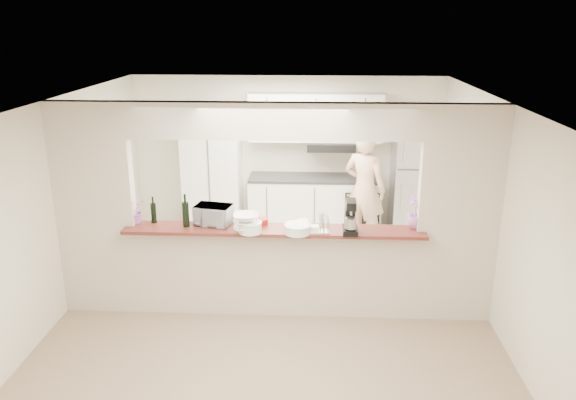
# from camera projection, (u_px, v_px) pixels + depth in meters

# --- Properties ---
(floor) EXTENTS (6.00, 6.00, 0.00)m
(floor) POSITION_uv_depth(u_px,v_px,m) (275.00, 312.00, 6.70)
(floor) COLOR gray
(floor) RESTS_ON ground
(tile_overlay) EXTENTS (5.00, 2.90, 0.01)m
(tile_overlay) POSITION_uv_depth(u_px,v_px,m) (283.00, 259.00, 8.18)
(tile_overlay) COLOR beige
(tile_overlay) RESTS_ON floor
(partition) EXTENTS (5.00, 0.15, 2.50)m
(partition) POSITION_uv_depth(u_px,v_px,m) (274.00, 194.00, 6.25)
(partition) COLOR beige
(partition) RESTS_ON floor
(bar_counter) EXTENTS (3.40, 0.38, 1.09)m
(bar_counter) POSITION_uv_depth(u_px,v_px,m) (274.00, 268.00, 6.52)
(bar_counter) COLOR beige
(bar_counter) RESTS_ON floor
(kitchen_cabinets) EXTENTS (3.15, 0.62, 2.25)m
(kitchen_cabinets) POSITION_uv_depth(u_px,v_px,m) (275.00, 174.00, 9.00)
(kitchen_cabinets) COLOR silver
(kitchen_cabinets) RESTS_ON floor
(refrigerator) EXTENTS (0.75, 0.70, 1.70)m
(refrigerator) POSITION_uv_depth(u_px,v_px,m) (416.00, 184.00, 8.86)
(refrigerator) COLOR #B8B9BE
(refrigerator) RESTS_ON floor
(flower_left) EXTENTS (0.31, 0.29, 0.29)m
(flower_left) POSITION_uv_depth(u_px,v_px,m) (136.00, 211.00, 6.45)
(flower_left) COLOR #D06EB4
(flower_left) RESTS_ON bar_counter
(wine_bottle_a) EXTENTS (0.06, 0.06, 0.31)m
(wine_bottle_a) POSITION_uv_depth(u_px,v_px,m) (154.00, 213.00, 6.47)
(wine_bottle_a) COLOR black
(wine_bottle_a) RESTS_ON bar_counter
(wine_bottle_b) EXTENTS (0.08, 0.08, 0.38)m
(wine_bottle_b) POSITION_uv_depth(u_px,v_px,m) (186.00, 214.00, 6.34)
(wine_bottle_b) COLOR black
(wine_bottle_b) RESTS_ON bar_counter
(toaster_oven) EXTENTS (0.46, 0.35, 0.23)m
(toaster_oven) POSITION_uv_depth(u_px,v_px,m) (213.00, 215.00, 6.42)
(toaster_oven) COLOR silver
(toaster_oven) RESTS_ON bar_counter
(serving_bowls) EXTENTS (0.29, 0.29, 0.20)m
(serving_bowls) POSITION_uv_depth(u_px,v_px,m) (246.00, 223.00, 6.19)
(serving_bowls) COLOR white
(serving_bowls) RESTS_ON bar_counter
(plate_stack_a) EXTENTS (0.26, 0.26, 0.12)m
(plate_stack_a) POSITION_uv_depth(u_px,v_px,m) (250.00, 227.00, 6.18)
(plate_stack_a) COLOR white
(plate_stack_a) RESTS_ON bar_counter
(plate_stack_b) EXTENTS (0.30, 0.30, 0.10)m
(plate_stack_b) POSITION_uv_depth(u_px,v_px,m) (298.00, 229.00, 6.16)
(plate_stack_b) COLOR white
(plate_stack_b) RESTS_ON bar_counter
(red_bowl) EXTENTS (0.15, 0.15, 0.07)m
(red_bowl) POSITION_uv_depth(u_px,v_px,m) (262.00, 221.00, 6.44)
(red_bowl) COLOR maroon
(red_bowl) RESTS_ON bar_counter
(tan_bowl) EXTENTS (0.13, 0.13, 0.06)m
(tan_bowl) POSITION_uv_depth(u_px,v_px,m) (303.00, 222.00, 6.42)
(tan_bowl) COLOR beige
(tan_bowl) RESTS_ON bar_counter
(utensil_caddy) EXTENTS (0.25, 0.16, 0.23)m
(utensil_caddy) POSITION_uv_depth(u_px,v_px,m) (319.00, 224.00, 6.17)
(utensil_caddy) COLOR silver
(utensil_caddy) RESTS_ON bar_counter
(stand_mixer) EXTENTS (0.16, 0.26, 0.38)m
(stand_mixer) POSITION_uv_depth(u_px,v_px,m) (350.00, 218.00, 6.15)
(stand_mixer) COLOR black
(stand_mixer) RESTS_ON bar_counter
(flower_right) EXTENTS (0.24, 0.24, 0.37)m
(flower_right) POSITION_uv_depth(u_px,v_px,m) (417.00, 212.00, 6.28)
(flower_right) COLOR #D673D3
(flower_right) RESTS_ON bar_counter
(person) EXTENTS (0.78, 0.69, 1.79)m
(person) POSITION_uv_depth(u_px,v_px,m) (364.00, 190.00, 8.43)
(person) COLOR #D3A489
(person) RESTS_ON floor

